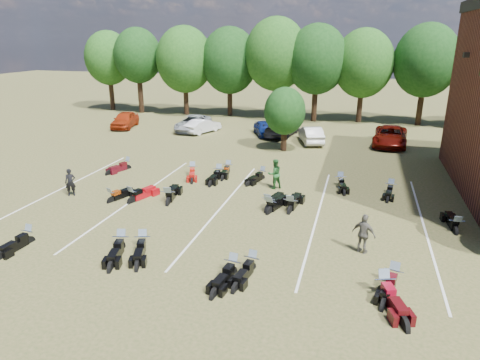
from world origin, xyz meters
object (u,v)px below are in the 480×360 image
(person_black, at_px, (70,182))
(person_grey, at_px, (364,234))
(person_green, at_px, (275,174))
(motorcycle_3, at_px, (232,275))
(motorcycle_7, at_px, (133,202))
(motorcycle_14, at_px, (127,169))
(car_0, at_px, (125,120))
(motorcycle_0, at_px, (29,243))
(car_4, at_px, (264,128))

(person_black, height_order, person_grey, person_grey)
(person_green, distance_m, motorcycle_3, 10.03)
(person_black, xyz_separation_m, motorcycle_3, (11.21, -5.64, -0.78))
(motorcycle_7, xyz_separation_m, motorcycle_14, (-3.43, 5.41, 0.00))
(car_0, relative_size, motorcycle_7, 1.91)
(motorcycle_0, distance_m, motorcycle_7, 5.87)
(motorcycle_3, bearing_deg, motorcycle_0, -173.01)
(car_0, height_order, person_black, person_black)
(car_0, height_order, motorcycle_14, car_0)
(motorcycle_0, bearing_deg, motorcycle_7, 74.33)
(car_4, distance_m, motorcycle_14, 14.36)
(car_4, height_order, motorcycle_7, car_4)
(motorcycle_0, bearing_deg, person_grey, 15.90)
(car_4, distance_m, person_grey, 22.41)
(motorcycle_7, height_order, motorcycle_14, motorcycle_7)
(person_black, height_order, motorcycle_14, person_black)
(motorcycle_14, bearing_deg, car_0, 140.60)
(car_0, relative_size, car_4, 1.20)
(car_4, bearing_deg, motorcycle_3, -104.73)
(person_grey, relative_size, motorcycle_14, 0.82)
(person_black, xyz_separation_m, motorcycle_7, (3.84, -0.02, -0.78))
(person_grey, xyz_separation_m, motorcycle_7, (-12.06, 2.47, -0.86))
(person_black, distance_m, motorcycle_7, 3.92)
(person_green, xyz_separation_m, motorcycle_14, (-10.37, 1.05, -0.89))
(person_grey, bearing_deg, motorcycle_0, 37.24)
(car_0, distance_m, motorcycle_14, 14.37)
(person_grey, distance_m, motorcycle_0, 14.34)
(car_0, xyz_separation_m, motorcycle_0, (8.81, -23.29, -0.77))
(car_0, bearing_deg, person_grey, -53.86)
(person_grey, xyz_separation_m, motorcycle_0, (-13.99, -3.07, -0.86))
(car_4, xyz_separation_m, person_black, (-7.05, -18.10, 0.13))
(person_grey, height_order, motorcycle_0, person_grey)
(car_0, xyz_separation_m, motorcycle_7, (10.74, -17.75, -0.77))
(person_green, relative_size, motorcycle_0, 0.85)
(person_green, xyz_separation_m, motorcycle_0, (-8.87, -9.90, -0.89))
(person_green, bearing_deg, person_grey, 88.34)
(person_green, xyz_separation_m, person_grey, (5.12, -6.83, -0.03))
(motorcycle_3, height_order, motorcycle_14, motorcycle_3)
(motorcycle_3, bearing_deg, car_0, 135.25)
(person_black, height_order, motorcycle_0, person_black)
(person_green, bearing_deg, motorcycle_7, -6.37)
(car_0, bearing_deg, person_green, -49.43)
(motorcycle_3, bearing_deg, motorcycle_7, 150.14)
(car_4, height_order, person_black, person_black)
(car_0, height_order, motorcycle_3, car_0)
(person_black, relative_size, motorcycle_14, 0.74)
(car_0, bearing_deg, motorcycle_14, -71.66)
(motorcycle_0, bearing_deg, car_4, 81.28)
(person_green, bearing_deg, motorcycle_14, -44.26)
(person_grey, height_order, motorcycle_3, person_grey)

